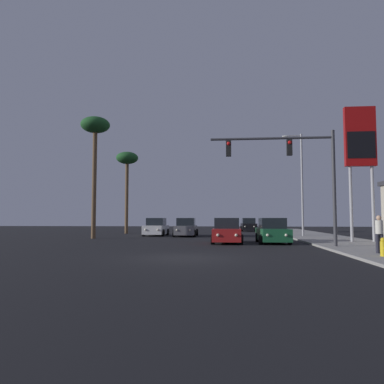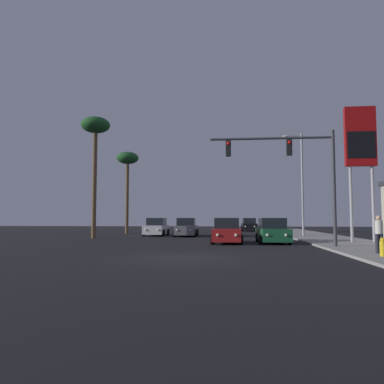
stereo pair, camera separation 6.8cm
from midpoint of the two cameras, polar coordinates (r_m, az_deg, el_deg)
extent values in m
plane|color=black|center=(15.97, -1.31, -9.99)|extent=(120.00, 120.00, 0.00)
cube|color=gray|center=(26.94, 22.03, -7.13)|extent=(5.00, 60.00, 0.12)
cube|color=black|center=(48.90, 8.58, -5.23)|extent=(1.92, 4.25, 0.80)
cube|color=black|center=(49.04, 8.56, -4.35)|extent=(1.66, 2.04, 0.70)
cylinder|color=black|center=(47.56, 7.59, -5.59)|extent=(0.24, 0.64, 0.64)
cylinder|color=black|center=(47.67, 9.76, -5.56)|extent=(0.24, 0.64, 0.64)
cylinder|color=black|center=(50.16, 7.47, -5.51)|extent=(0.24, 0.64, 0.64)
cylinder|color=black|center=(50.26, 9.53, -5.48)|extent=(0.24, 0.64, 0.64)
sphere|color=#F2EACC|center=(46.75, 8.04, -5.23)|extent=(0.18, 0.18, 0.18)
sphere|color=#F2EACC|center=(46.82, 9.41, -5.22)|extent=(0.18, 0.18, 0.18)
cube|color=#195933|center=(25.64, 12.11, -6.34)|extent=(1.95, 4.26, 0.80)
cube|color=black|center=(25.77, 12.05, -4.66)|extent=(1.67, 2.06, 0.70)
cylinder|color=black|center=(24.27, 10.36, -7.12)|extent=(0.24, 0.64, 0.64)
cylinder|color=black|center=(24.49, 14.59, -7.03)|extent=(0.24, 0.64, 0.64)
cylinder|color=black|center=(26.86, 9.87, -6.82)|extent=(0.24, 0.64, 0.64)
cylinder|color=black|center=(27.06, 13.70, -6.74)|extent=(0.24, 0.64, 0.64)
sphere|color=#F2EACC|center=(23.47, 11.36, -6.46)|extent=(0.18, 0.18, 0.18)
sphere|color=#F2EACC|center=(23.62, 14.07, -6.40)|extent=(0.18, 0.18, 0.18)
cube|color=silver|center=(35.80, -5.56, -5.72)|extent=(1.81, 4.20, 0.80)
cube|color=black|center=(35.93, -5.51, -4.52)|extent=(1.61, 2.00, 0.70)
cylinder|color=black|center=(34.72, -7.44, -6.19)|extent=(0.24, 0.64, 0.64)
cylinder|color=black|center=(34.36, -4.49, -6.24)|extent=(0.24, 0.64, 0.64)
cylinder|color=black|center=(37.26, -6.55, -6.05)|extent=(0.24, 0.64, 0.64)
cylinder|color=black|center=(36.93, -3.80, -6.08)|extent=(0.24, 0.64, 0.64)
sphere|color=#F2EACC|center=(33.83, -7.17, -5.73)|extent=(0.18, 0.18, 0.18)
sphere|color=#F2EACC|center=(33.61, -5.31, -5.75)|extent=(0.18, 0.18, 0.18)
cube|color=tan|center=(34.84, 4.98, -5.77)|extent=(1.92, 4.25, 0.80)
cube|color=black|center=(34.97, 4.97, -4.54)|extent=(1.66, 2.05, 0.70)
cylinder|color=black|center=(33.56, 3.42, -6.29)|extent=(0.24, 0.64, 0.64)
cylinder|color=black|center=(33.55, 6.51, -6.28)|extent=(0.24, 0.64, 0.64)
cylinder|color=black|center=(36.16, 3.56, -6.13)|extent=(0.24, 0.64, 0.64)
cylinder|color=black|center=(36.15, 6.43, -6.11)|extent=(0.24, 0.64, 0.64)
sphere|color=#F2EACC|center=(32.72, 3.97, -5.81)|extent=(0.18, 0.18, 0.18)
sphere|color=#F2EACC|center=(32.72, 5.93, -5.80)|extent=(0.18, 0.18, 0.18)
cube|color=maroon|center=(25.22, 5.27, -6.45)|extent=(1.87, 4.23, 0.80)
cube|color=black|center=(25.35, 5.26, -4.75)|extent=(1.63, 2.03, 0.70)
cylinder|color=black|center=(23.96, 3.11, -7.22)|extent=(0.24, 0.64, 0.64)
cylinder|color=black|center=(23.95, 7.45, -7.19)|extent=(0.24, 0.64, 0.64)
cylinder|color=black|center=(26.55, 3.32, -6.90)|extent=(0.24, 0.64, 0.64)
cylinder|color=black|center=(26.55, 7.24, -6.88)|extent=(0.24, 0.64, 0.64)
sphere|color=#F2EACC|center=(23.11, 3.88, -6.56)|extent=(0.18, 0.18, 0.18)
sphere|color=#F2EACC|center=(23.11, 6.66, -6.55)|extent=(0.18, 0.18, 0.18)
cube|color=slate|center=(34.51, -0.99, -5.81)|extent=(1.89, 4.24, 0.80)
cube|color=black|center=(34.65, -0.96, -4.56)|extent=(1.64, 2.03, 0.70)
cylinder|color=black|center=(33.34, -2.79, -6.31)|extent=(0.24, 0.64, 0.64)
cylinder|color=black|center=(33.14, 0.32, -6.33)|extent=(0.24, 0.64, 0.64)
cylinder|color=black|center=(35.92, -2.20, -6.15)|extent=(0.24, 0.64, 0.64)
cylinder|color=black|center=(35.73, 0.68, -6.16)|extent=(0.24, 0.64, 0.64)
sphere|color=#F2EACC|center=(32.48, -2.39, -5.83)|extent=(0.18, 0.18, 0.18)
sphere|color=#F2EACC|center=(32.35, -0.42, -5.84)|extent=(0.18, 0.18, 0.18)
cylinder|color=#38383D|center=(22.31, 20.76, 0.64)|extent=(0.20, 0.20, 6.50)
cylinder|color=#38383D|center=(22.06, 11.83, 8.00)|extent=(6.89, 0.14, 0.14)
cube|color=black|center=(22.09, 14.54, 6.57)|extent=(0.30, 0.24, 0.90)
sphere|color=red|center=(22.01, 14.58, 7.33)|extent=(0.20, 0.20, 0.20)
cube|color=black|center=(21.81, 5.50, 6.60)|extent=(0.30, 0.24, 0.90)
sphere|color=red|center=(21.72, 5.50, 7.36)|extent=(0.20, 0.20, 0.20)
cylinder|color=#99999E|center=(34.21, 16.38, 1.11)|extent=(0.18, 0.18, 9.00)
cylinder|color=#99999E|center=(34.73, 15.09, 8.28)|extent=(1.40, 0.10, 0.10)
ellipsoid|color=silver|center=(34.61, 13.94, 8.21)|extent=(0.50, 0.24, 0.20)
cylinder|color=#99999E|center=(26.90, 23.01, -1.65)|extent=(0.20, 0.20, 5.00)
cylinder|color=#99999E|center=(27.36, 25.81, -1.61)|extent=(0.20, 0.20, 5.00)
cube|color=#990C0C|center=(27.65, 24.15, 7.73)|extent=(2.00, 0.40, 4.00)
cube|color=black|center=(27.34, 24.33, 6.58)|extent=(1.80, 0.03, 1.80)
cylinder|color=gold|center=(17.21, 27.04, -7.72)|extent=(0.24, 0.24, 0.60)
sphere|color=gold|center=(17.19, 27.00, -6.53)|extent=(0.20, 0.20, 0.20)
cylinder|color=#23232D|center=(18.59, 26.34, -7.05)|extent=(0.16, 0.16, 0.85)
cylinder|color=#23232D|center=(18.66, 26.86, -7.02)|extent=(0.16, 0.16, 0.85)
cylinder|color=beige|center=(18.60, 26.53, -4.81)|extent=(0.32, 0.32, 0.60)
sphere|color=tan|center=(18.59, 26.49, -3.54)|extent=(0.22, 0.22, 0.22)
cylinder|color=brown|center=(41.29, -9.97, -0.86)|extent=(0.36, 0.36, 7.78)
ellipsoid|color=#1E5123|center=(41.76, -9.89, 5.14)|extent=(2.40, 2.40, 1.32)
cylinder|color=brown|center=(31.83, -14.73, 1.19)|extent=(0.36, 0.36, 8.94)
ellipsoid|color=#1E5123|center=(32.64, -14.58, 9.88)|extent=(2.40, 2.40, 1.32)
camera|label=1|loc=(0.03, -90.07, 0.01)|focal=35.00mm
camera|label=2|loc=(0.03, 89.93, -0.01)|focal=35.00mm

